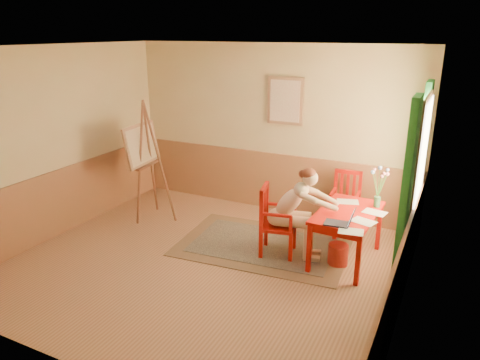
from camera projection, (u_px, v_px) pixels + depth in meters
The scene contains 14 objects.
room at pixel (203, 163), 5.65m from camera, with size 5.04×4.54×2.84m.
wainscot at pixel (232, 208), 6.62m from camera, with size 5.00×4.50×1.00m.
window at pixel (416, 169), 5.59m from camera, with size 0.12×2.01×2.20m.
wall_portrait at pixel (285, 101), 7.27m from camera, with size 0.60×0.05×0.76m.
rug at pixel (263, 245), 6.58m from camera, with size 2.53×1.80×0.02m.
table at pixel (347, 218), 5.97m from camera, with size 0.78×1.23×0.72m.
chair_left at pixel (275, 221), 6.20m from camera, with size 0.54×0.52×0.99m.
chair_back at pixel (345, 202), 6.92m from camera, with size 0.44×0.46×0.95m.
figure at pixel (296, 209), 6.05m from camera, with size 0.99×0.52×1.29m.
laptop at pixel (342, 222), 5.51m from camera, with size 0.37×0.24×0.22m.
papers at pixel (359, 216), 5.77m from camera, with size 0.74×1.22×0.00m.
vase at pixel (379, 189), 6.02m from camera, with size 0.23×0.28×0.55m.
wastebasket at pixel (338, 254), 6.01m from camera, with size 0.27×0.27×0.29m, color #BC3325.
easel at pixel (144, 149), 7.25m from camera, with size 0.69×0.88×1.96m.
Camera 1 is at (2.82, -4.67, 2.98)m, focal length 33.83 mm.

